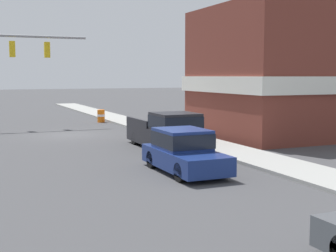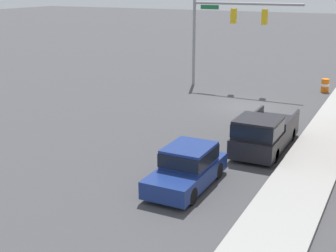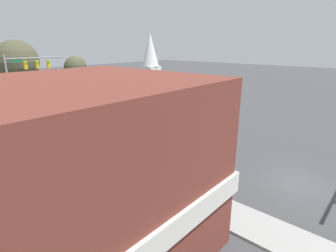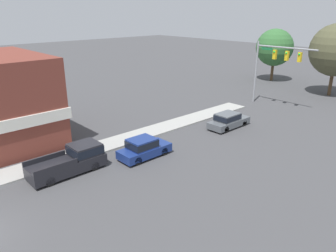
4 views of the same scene
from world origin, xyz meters
The scene contains 5 objects.
ground_plane centered at (0.00, 0.00, 0.00)m, with size 200.00×200.00×0.00m, color #424244.
near_signal_assembly centered at (3.05, -4.79, 4.84)m, with size 8.07×0.49×6.65m.
car_lead centered at (-1.78, 12.58, 0.82)m, with size 1.80×4.22×1.59m.
pickup_truck_parked centered at (-3.31, 7.46, 0.91)m, with size 1.98×5.34×1.84m.
construction_barrel centered at (-3.90, -6.68, 0.49)m, with size 0.57×0.57×0.96m.
Camera 2 is at (-8.63, 27.85, 7.57)m, focal length 50.00 mm.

